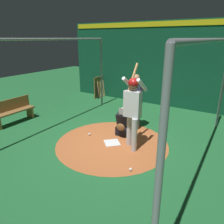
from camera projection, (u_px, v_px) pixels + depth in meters
ground_plane at (112, 143)px, 6.13m from camera, size 25.54×25.54×0.00m
dirt_circle at (112, 143)px, 6.13m from camera, size 3.20×3.20×0.01m
home_plate at (112, 143)px, 6.13m from camera, size 0.59×0.59×0.01m
batter at (133, 106)px, 5.50m from camera, size 0.68×0.49×2.25m
catcher at (123, 124)px, 6.52m from camera, size 0.58×0.40×0.91m
umpire at (135, 99)px, 6.81m from camera, size 0.23×0.49×1.81m
back_wall at (166, 65)px, 9.04m from camera, size 0.22×9.54×3.56m
cage_frame at (112, 72)px, 5.46m from camera, size 5.96×4.83×2.87m
bat_rack at (102, 87)px, 10.88m from camera, size 1.18×0.21×1.05m
bench at (13, 111)px, 7.48m from camera, size 1.52×0.36×0.85m
baseball_0 at (90, 134)px, 6.60m from camera, size 0.07×0.07×0.07m
baseball_1 at (131, 169)px, 4.83m from camera, size 0.07×0.07×0.07m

